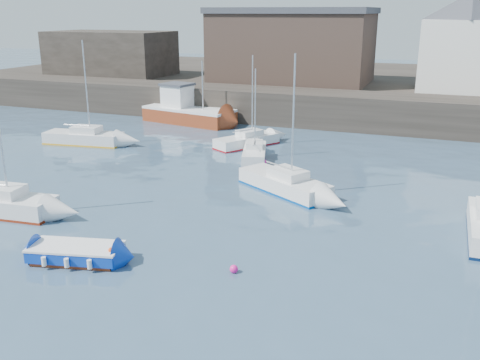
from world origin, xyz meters
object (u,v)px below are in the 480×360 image
(fishing_boat, at_px, (186,111))
(sailboat_e, at_px, (84,137))
(sailboat_h, at_px, (247,140))
(sailboat_b, at_px, (285,183))
(buoy_mid, at_px, (234,272))
(sailboat_a, at_px, (0,203))
(sailboat_f, at_px, (254,153))
(buoy_far, at_px, (264,165))
(buoy_near, at_px, (115,253))
(blue_dinghy, at_px, (76,253))

(fishing_boat, height_order, sailboat_e, sailboat_e)
(sailboat_h, bearing_deg, sailboat_b, -58.51)
(buoy_mid, bearing_deg, sailboat_a, 172.58)
(sailboat_f, relative_size, buoy_far, 14.75)
(buoy_near, bearing_deg, sailboat_a, 166.56)
(sailboat_f, bearing_deg, sailboat_e, -177.69)
(buoy_far, bearing_deg, blue_dinghy, -98.81)
(sailboat_f, height_order, buoy_mid, sailboat_f)
(buoy_near, bearing_deg, sailboat_h, 93.96)
(sailboat_f, bearing_deg, blue_dinghy, -94.68)
(sailboat_e, height_order, buoy_far, sailboat_e)
(blue_dinghy, relative_size, buoy_near, 9.50)
(buoy_near, bearing_deg, buoy_mid, 1.93)
(blue_dinghy, xyz_separation_m, sailboat_e, (-12.61, 17.49, 0.11))
(sailboat_f, bearing_deg, buoy_far, -48.82)
(buoy_far, bearing_deg, sailboat_b, -59.16)
(sailboat_e, height_order, buoy_mid, sailboat_e)
(buoy_mid, bearing_deg, sailboat_b, 95.44)
(fishing_boat, bearing_deg, buoy_far, -44.70)
(fishing_boat, relative_size, buoy_far, 21.62)
(sailboat_a, bearing_deg, buoy_near, -13.44)
(blue_dinghy, bearing_deg, sailboat_a, 155.82)
(fishing_boat, relative_size, sailboat_f, 1.47)
(sailboat_b, height_order, sailboat_e, sailboat_e)
(blue_dinghy, distance_m, buoy_near, 1.69)
(sailboat_a, xyz_separation_m, buoy_near, (8.23, -1.97, -0.55))
(sailboat_h, bearing_deg, blue_dinghy, -89.08)
(sailboat_a, bearing_deg, fishing_boat, 93.98)
(sailboat_a, relative_size, buoy_mid, 22.87)
(blue_dinghy, height_order, buoy_far, blue_dinghy)
(sailboat_b, distance_m, buoy_near, 11.54)
(fishing_boat, bearing_deg, sailboat_e, -109.11)
(sailboat_b, bearing_deg, sailboat_e, 162.82)
(buoy_mid, bearing_deg, sailboat_h, 108.91)
(buoy_near, bearing_deg, buoy_far, 84.31)
(sailboat_f, xyz_separation_m, sailboat_h, (-1.82, 3.40, 0.01))
(sailboat_b, distance_m, buoy_mid, 10.50)
(fishing_boat, bearing_deg, sailboat_b, -48.44)
(blue_dinghy, height_order, sailboat_h, sailboat_h)
(sailboat_f, bearing_deg, buoy_near, -91.44)
(buoy_far, bearing_deg, sailboat_h, 122.15)
(buoy_near, bearing_deg, fishing_boat, 110.33)
(sailboat_f, relative_size, buoy_mid, 18.43)
(blue_dinghy, xyz_separation_m, buoy_near, (1.05, 1.26, -0.41))
(sailboat_a, relative_size, sailboat_e, 0.98)
(buoy_mid, bearing_deg, buoy_near, -178.07)
(sailboat_b, distance_m, sailboat_e, 18.98)
(blue_dinghy, xyz_separation_m, sailboat_h, (-0.34, 21.45, 0.04))
(blue_dinghy, xyz_separation_m, buoy_far, (2.60, 16.77, -0.41))
(sailboat_e, relative_size, buoy_mid, 23.40)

